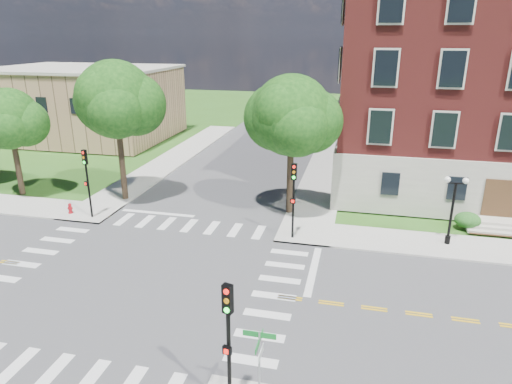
% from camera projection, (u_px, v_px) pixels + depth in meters
% --- Properties ---
extents(ground, '(160.00, 160.00, 0.00)m').
position_uv_depth(ground, '(140.00, 279.00, 23.97)').
color(ground, '#2C5518').
rests_on(ground, ground).
extents(road_ew, '(90.00, 12.00, 0.01)m').
position_uv_depth(road_ew, '(140.00, 279.00, 23.97)').
color(road_ew, '#3D3D3F').
rests_on(road_ew, ground).
extents(road_ns, '(12.00, 90.00, 0.01)m').
position_uv_depth(road_ns, '(140.00, 279.00, 23.97)').
color(road_ns, '#3D3D3F').
rests_on(road_ns, ground).
extents(sidewalk_ne, '(34.00, 34.00, 0.12)m').
position_uv_depth(sidewalk_ne, '(418.00, 202.00, 34.78)').
color(sidewalk_ne, '#9E9B93').
rests_on(sidewalk_ne, ground).
extents(sidewalk_nw, '(34.00, 34.00, 0.12)m').
position_uv_depth(sidewalk_nw, '(62.00, 175.00, 41.39)').
color(sidewalk_nw, '#9E9B93').
rests_on(sidewalk_nw, ground).
extents(crosswalk_east, '(2.20, 10.20, 0.02)m').
position_uv_depth(crosswalk_east, '(274.00, 296.00, 22.43)').
color(crosswalk_east, silver).
rests_on(crosswalk_east, ground).
extents(stop_bar_east, '(0.40, 5.50, 0.00)m').
position_uv_depth(stop_bar_east, '(313.00, 271.00, 24.84)').
color(stop_bar_east, silver).
rests_on(stop_bar_east, ground).
extents(secondary_building, '(20.40, 15.40, 8.30)m').
position_uv_depth(secondary_building, '(84.00, 103.00, 54.85)').
color(secondary_building, '#987254').
rests_on(secondary_building, ground).
extents(tree_b, '(4.49, 4.49, 8.31)m').
position_uv_depth(tree_b, '(9.00, 118.00, 34.32)').
color(tree_b, '#2F2417').
rests_on(tree_b, ground).
extents(tree_c, '(5.65, 5.65, 10.41)m').
position_uv_depth(tree_c, '(116.00, 100.00, 32.84)').
color(tree_c, '#2F2417').
rests_on(tree_c, ground).
extents(tree_d, '(5.47, 5.47, 9.66)m').
position_uv_depth(tree_d, '(292.00, 116.00, 30.37)').
color(tree_d, '#2F2417').
rests_on(tree_d, ground).
extents(traffic_signal_se, '(0.37, 0.43, 4.80)m').
position_uv_depth(traffic_signal_se, '(228.00, 332.00, 14.60)').
color(traffic_signal_se, black).
rests_on(traffic_signal_se, ground).
extents(traffic_signal_ne, '(0.33, 0.37, 4.80)m').
position_uv_depth(traffic_signal_ne, '(294.00, 191.00, 27.58)').
color(traffic_signal_ne, black).
rests_on(traffic_signal_ne, ground).
extents(traffic_signal_nw, '(0.37, 0.44, 4.80)m').
position_uv_depth(traffic_signal_nw, '(87.00, 175.00, 30.75)').
color(traffic_signal_nw, black).
rests_on(traffic_signal_nw, ground).
extents(twin_lamp_west, '(1.36, 0.36, 4.23)m').
position_uv_depth(twin_lamp_west, '(453.00, 207.00, 26.98)').
color(twin_lamp_west, black).
rests_on(twin_lamp_west, ground).
extents(street_sign_pole, '(1.10, 1.10, 3.10)m').
position_uv_depth(street_sign_pole, '(260.00, 356.00, 14.85)').
color(street_sign_pole, gray).
rests_on(street_sign_pole, ground).
extents(fire_hydrant, '(0.35, 0.35, 0.75)m').
position_uv_depth(fire_hydrant, '(70.00, 209.00, 32.30)').
color(fire_hydrant, maroon).
rests_on(fire_hydrant, ground).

